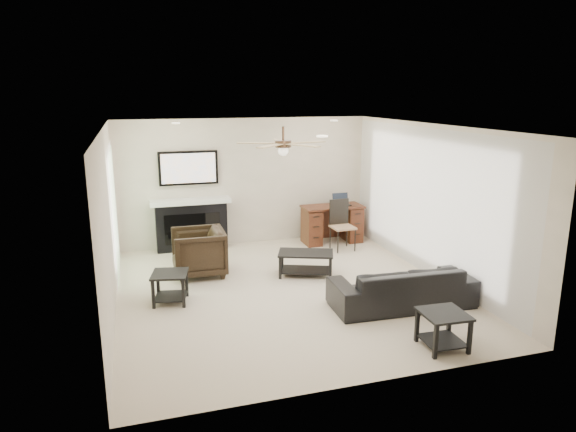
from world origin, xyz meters
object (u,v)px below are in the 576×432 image
object	(u,v)px
coffee_table	(306,264)
desk	(332,224)
sofa	(402,286)
fireplace_unit	(191,201)
armchair	(199,252)

from	to	relation	value
coffee_table	desk	size ratio (longest dim) A/B	0.74
sofa	fireplace_unit	xyz separation A→B (m)	(-2.54, 3.63, 0.66)
sofa	fireplace_unit	world-z (taller)	fireplace_unit
sofa	coffee_table	bearing A→B (deg)	-58.12
desk	sofa	bearing A→B (deg)	-94.26
fireplace_unit	desk	distance (m)	2.86
sofa	armchair	distance (m)	3.38
sofa	desk	bearing A→B (deg)	-91.73
fireplace_unit	coffee_table	bearing A→B (deg)	-51.09
armchair	desk	xyz separation A→B (m)	(2.84, 1.14, -0.01)
desk	fireplace_unit	bearing A→B (deg)	173.10
armchair	fireplace_unit	bearing A→B (deg)	178.48
armchair	fireplace_unit	xyz separation A→B (m)	(0.06, 1.48, 0.56)
armchair	desk	bearing A→B (deg)	112.79
fireplace_unit	desk	size ratio (longest dim) A/B	1.57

